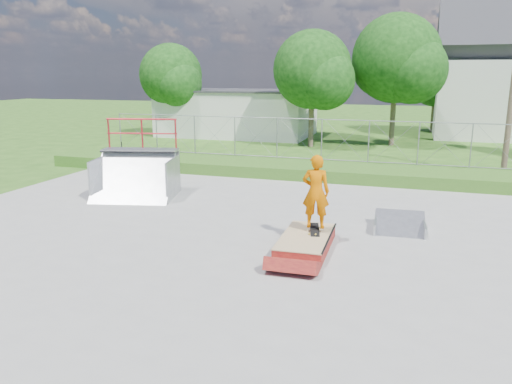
# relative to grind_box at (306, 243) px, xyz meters

# --- Properties ---
(ground) EXTENTS (120.00, 120.00, 0.00)m
(ground) POSITION_rel_grind_box_xyz_m (-1.49, -0.52, -0.18)
(ground) COLOR #2B5618
(ground) RESTS_ON ground
(concrete_pad) EXTENTS (20.00, 16.00, 0.04)m
(concrete_pad) POSITION_rel_grind_box_xyz_m (-1.49, -0.52, -0.16)
(concrete_pad) COLOR gray
(concrete_pad) RESTS_ON ground
(grass_berm) EXTENTS (24.00, 3.00, 0.50)m
(grass_berm) POSITION_rel_grind_box_xyz_m (-1.49, 8.98, 0.07)
(grass_berm) COLOR #2B5618
(grass_berm) RESTS_ON ground
(grind_box) EXTENTS (1.21, 2.41, 0.35)m
(grind_box) POSITION_rel_grind_box_xyz_m (0.00, 0.00, 0.00)
(grind_box) COLOR maroon
(grind_box) RESTS_ON concrete_pad
(quarter_pipe) EXTENTS (3.09, 2.79, 2.64)m
(quarter_pipe) POSITION_rel_grind_box_xyz_m (-6.69, 3.30, 1.14)
(quarter_pipe) COLOR #929599
(quarter_pipe) RESTS_ON concrete_pad
(flat_bank_ramp) EXTENTS (1.40, 1.48, 0.41)m
(flat_bank_ramp) POSITION_rel_grind_box_xyz_m (2.13, 2.17, 0.03)
(flat_bank_ramp) COLOR #929599
(flat_bank_ramp) RESTS_ON concrete_pad
(skateboard) EXTENTS (0.40, 0.82, 0.13)m
(skateboard) POSITION_rel_grind_box_xyz_m (0.14, 0.37, 0.22)
(skateboard) COLOR black
(skateboard) RESTS_ON grind_box
(skater) EXTENTS (0.71, 0.51, 1.83)m
(skater) POSITION_rel_grind_box_xyz_m (0.14, 0.37, 1.13)
(skater) COLOR #CA5F00
(skater) RESTS_ON grind_box
(concrete_stairs) EXTENTS (1.50, 1.60, 0.80)m
(concrete_stairs) POSITION_rel_grind_box_xyz_m (-9.99, 8.18, 0.22)
(concrete_stairs) COLOR gray
(concrete_stairs) RESTS_ON ground
(chain_link_fence) EXTENTS (20.00, 0.06, 1.80)m
(chain_link_fence) POSITION_rel_grind_box_xyz_m (-1.49, 9.98, 1.22)
(chain_link_fence) COLOR gray
(chain_link_fence) RESTS_ON grass_berm
(utility_building_flat) EXTENTS (10.00, 6.00, 3.00)m
(utility_building_flat) POSITION_rel_grind_box_xyz_m (-9.49, 21.48, 1.32)
(utility_building_flat) COLOR silver
(utility_building_flat) RESTS_ON ground
(gable_house) EXTENTS (8.40, 6.08, 8.94)m
(gable_house) POSITION_rel_grind_box_xyz_m (7.51, 25.48, 3.66)
(gable_house) COLOR silver
(gable_house) RESTS_ON ground
(tree_left_near) EXTENTS (4.76, 4.48, 6.65)m
(tree_left_near) POSITION_rel_grind_box_xyz_m (-3.24, 17.32, 4.06)
(tree_left_near) COLOR brown
(tree_left_near) RESTS_ON ground
(tree_center) EXTENTS (5.44, 5.12, 7.60)m
(tree_center) POSITION_rel_grind_box_xyz_m (1.29, 19.29, 4.67)
(tree_center) COLOR brown
(tree_center) RESTS_ON ground
(tree_left_far) EXTENTS (4.42, 4.16, 6.18)m
(tree_left_far) POSITION_rel_grind_box_xyz_m (-13.26, 19.33, 3.76)
(tree_left_far) COLOR brown
(tree_left_far) RESTS_ON ground
(tree_back_mid) EXTENTS (4.08, 3.84, 5.70)m
(tree_back_mid) POSITION_rel_grind_box_xyz_m (3.72, 27.34, 3.45)
(tree_back_mid) COLOR brown
(tree_back_mid) RESTS_ON ground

